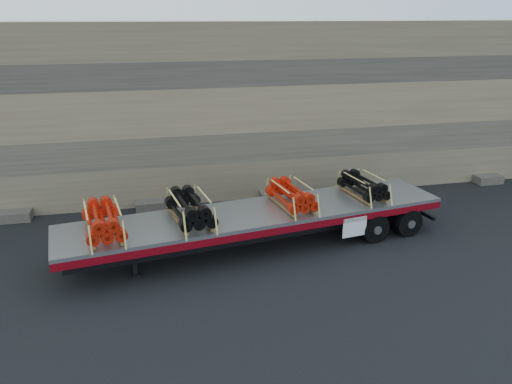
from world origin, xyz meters
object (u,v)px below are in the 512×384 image
bundle_front (103,221)px  trailer (258,229)px  bundle_midrear (291,196)px  bundle_midfront (190,209)px  bundle_rear (363,186)px

bundle_front → trailer: bearing=-0.0°
bundle_midrear → bundle_front: bearing=180.0°
trailer → bundle_midrear: 1.54m
bundle_front → bundle_midrear: 5.97m
bundle_midfront → bundle_rear: bearing=0.0°
bundle_midfront → bundle_rear: size_ratio=1.15×
bundle_front → bundle_rear: bearing=-0.0°
bundle_midrear → bundle_midfront: bearing=180.0°
bundle_midrear → bundle_rear: bearing=0.0°
bundle_front → bundle_midrear: bearing=-0.0°
bundle_midfront → bundle_rear: (6.10, 0.95, -0.05)m
bundle_front → bundle_midfront: (2.52, 0.39, 0.01)m
bundle_midrear → bundle_rear: bundle_midrear is taller
bundle_midfront → bundle_midrear: bearing=-0.0°
bundle_rear → bundle_midrear: bearing=-180.0°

